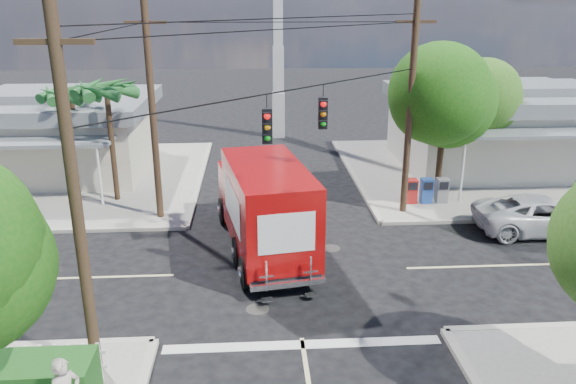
{
  "coord_description": "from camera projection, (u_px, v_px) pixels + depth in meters",
  "views": [
    {
      "loc": [
        -1.21,
        -17.21,
        8.8
      ],
      "look_at": [
        0.0,
        2.0,
        2.2
      ],
      "focal_mm": 35.0,
      "sensor_mm": 36.0,
      "label": 1
    }
  ],
  "objects": [
    {
      "name": "ground",
      "position": [
        292.0,
        272.0,
        19.17
      ],
      "size": [
        120.0,
        120.0,
        0.0
      ],
      "primitive_type": "plane",
      "color": "black",
      "rests_on": "ground"
    },
    {
      "name": "sidewalk_ne",
      "position": [
        480.0,
        172.0,
        30.07
      ],
      "size": [
        14.12,
        14.12,
        0.14
      ],
      "color": "gray",
      "rests_on": "ground"
    },
    {
      "name": "sidewalk_nw",
      "position": [
        66.0,
        180.0,
        28.77
      ],
      "size": [
        14.12,
        14.12,
        0.14
      ],
      "color": "gray",
      "rests_on": "ground"
    },
    {
      "name": "road_markings",
      "position": [
        295.0,
        293.0,
        17.78
      ],
      "size": [
        32.0,
        32.0,
        0.01
      ],
      "color": "beige",
      "rests_on": "ground"
    },
    {
      "name": "building_ne",
      "position": [
        506.0,
        126.0,
        30.46
      ],
      "size": [
        11.8,
        10.2,
        4.5
      ],
      "color": "beige",
      "rests_on": "sidewalk_ne"
    },
    {
      "name": "building_nw",
      "position": [
        48.0,
        132.0,
        29.5
      ],
      "size": [
        10.8,
        10.2,
        4.3
      ],
      "color": "beige",
      "rests_on": "sidewalk_nw"
    },
    {
      "name": "radio_tower",
      "position": [
        278.0,
        52.0,
        36.25
      ],
      "size": [
        0.8,
        0.8,
        17.0
      ],
      "color": "silver",
      "rests_on": "ground"
    },
    {
      "name": "tree_ne_front",
      "position": [
        446.0,
        98.0,
        24.44
      ],
      "size": [
        4.21,
        4.14,
        6.66
      ],
      "color": "#422D1C",
      "rests_on": "sidewalk_ne"
    },
    {
      "name": "tree_ne_back",
      "position": [
        483.0,
        102.0,
        26.86
      ],
      "size": [
        3.77,
        3.66,
        5.82
      ],
      "color": "#422D1C",
      "rests_on": "sidewalk_ne"
    },
    {
      "name": "palm_nw_front",
      "position": [
        107.0,
        92.0,
        24.17
      ],
      "size": [
        3.01,
        3.08,
        5.59
      ],
      "color": "#422D1C",
      "rests_on": "sidewalk_nw"
    },
    {
      "name": "palm_nw_back",
      "position": [
        71.0,
        95.0,
        25.59
      ],
      "size": [
        3.01,
        3.08,
        5.19
      ],
      "color": "#422D1C",
      "rests_on": "sidewalk_nw"
    },
    {
      "name": "utility_poles",
      "position": [
        242.0,
        128.0,
        19.08
      ],
      "size": [
        12.0,
        10.68,
        9.0
      ],
      "color": "#473321",
      "rests_on": "ground"
    },
    {
      "name": "vending_boxes",
      "position": [
        426.0,
        191.0,
        25.19
      ],
      "size": [
        1.9,
        0.5,
        1.1
      ],
      "color": "red",
      "rests_on": "sidewalk_ne"
    },
    {
      "name": "delivery_truck",
      "position": [
        264.0,
        206.0,
        20.28
      ],
      "size": [
        3.7,
        8.24,
        3.45
      ],
      "color": "black",
      "rests_on": "ground"
    },
    {
      "name": "parked_car",
      "position": [
        543.0,
        215.0,
        22.22
      ],
      "size": [
        5.36,
        2.58,
        1.47
      ],
      "primitive_type": "imported",
      "rotation": [
        0.0,
        0.0,
        1.54
      ],
      "color": "silver",
      "rests_on": "ground"
    }
  ]
}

